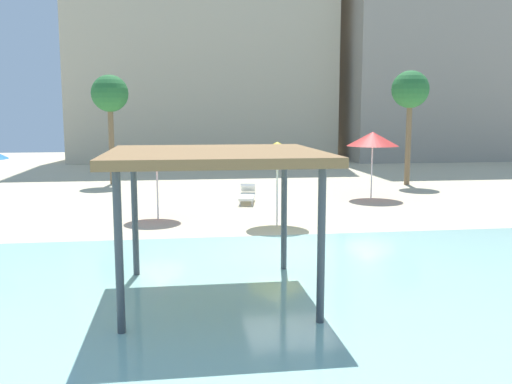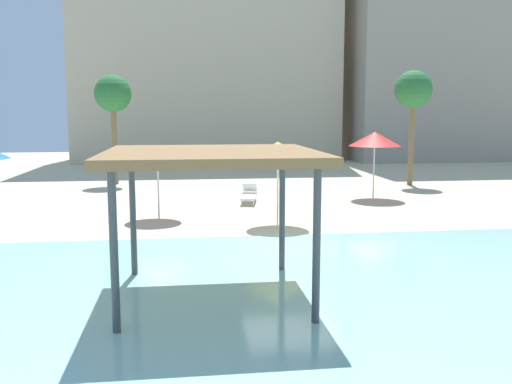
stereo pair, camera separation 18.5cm
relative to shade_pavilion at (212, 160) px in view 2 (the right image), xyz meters
The scene contains 11 objects.
ground_plane 5.25m from the shade_pavilion, 58.68° to the left, with size 80.00×80.00×0.00m, color beige.
lagoon_water 3.88m from the shade_pavilion, 32.00° to the right, with size 44.00×13.50×0.04m, color #99D1C6.
shade_pavilion is the anchor object (origin of this frame).
beach_umbrella_red_0 14.43m from the shade_pavilion, 58.13° to the left, with size 2.24×2.24×2.90m.
beach_umbrella_red_2 8.83m from the shade_pavilion, 99.60° to the left, with size 1.91×1.91×2.48m.
beach_umbrella_yellow_3 7.50m from the shade_pavilion, 70.48° to the left, with size 1.99×1.99×2.77m.
lounge_chair_2 12.26m from the shade_pavilion, 79.96° to the left, with size 0.93×1.97×0.74m.
palm_tree_0 19.33m from the shade_pavilion, 102.47° to the left, with size 1.90×1.90×5.65m.
palm_tree_1 19.89m from the shade_pavilion, 56.10° to the left, with size 1.90×1.90×5.84m.
hotel_block_0 36.41m from the shade_pavilion, 87.89° to the left, with size 20.28×10.05×21.27m, color beige.
hotel_block_1 40.39m from the shade_pavilion, 58.03° to the left, with size 16.96×10.50×21.78m, color #9E9384.
Camera 2 is at (-2.83, -14.63, 3.70)m, focal length 38.83 mm.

